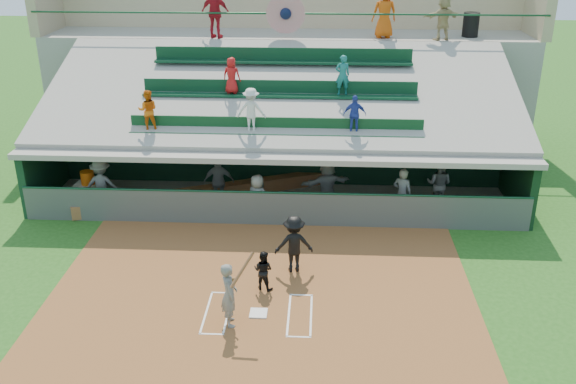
# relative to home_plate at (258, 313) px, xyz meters

# --- Properties ---
(ground) EXTENTS (100.00, 100.00, 0.00)m
(ground) POSITION_rel_home_plate_xyz_m (0.00, 0.00, -0.04)
(ground) COLOR #205217
(ground) RESTS_ON ground
(dirt_slab) EXTENTS (11.00, 9.00, 0.02)m
(dirt_slab) POSITION_rel_home_plate_xyz_m (0.00, 0.50, -0.03)
(dirt_slab) COLOR brown
(dirt_slab) RESTS_ON ground
(home_plate) EXTENTS (0.43, 0.43, 0.03)m
(home_plate) POSITION_rel_home_plate_xyz_m (0.00, 0.00, 0.00)
(home_plate) COLOR silver
(home_plate) RESTS_ON dirt_slab
(batters_box_chalk) EXTENTS (2.65, 1.85, 0.01)m
(batters_box_chalk) POSITION_rel_home_plate_xyz_m (0.00, 0.00, -0.01)
(batters_box_chalk) COLOR white
(batters_box_chalk) RESTS_ON dirt_slab
(dugout_floor) EXTENTS (16.00, 3.50, 0.04)m
(dugout_floor) POSITION_rel_home_plate_xyz_m (0.00, 6.75, -0.02)
(dugout_floor) COLOR gray
(dugout_floor) RESTS_ON ground
(concourse_slab) EXTENTS (20.00, 3.00, 4.60)m
(concourse_slab) POSITION_rel_home_plate_xyz_m (0.00, 13.50, 2.26)
(concourse_slab) COLOR gray
(concourse_slab) RESTS_ON ground
(grandstand) EXTENTS (20.40, 10.40, 7.80)m
(grandstand) POSITION_rel_home_plate_xyz_m (-0.01, 10.51, 2.23)
(grandstand) COLOR #505650
(grandstand) RESTS_ON ground
(batter_at_plate) EXTENTS (0.90, 0.76, 1.95)m
(batter_at_plate) POSITION_rel_home_plate_xyz_m (-0.63, -0.45, 0.81)
(batter_at_plate) COLOR #5E605B
(batter_at_plate) RESTS_ON dirt_slab
(catcher) EXTENTS (0.64, 0.57, 1.09)m
(catcher) POSITION_rel_home_plate_xyz_m (0.02, 1.18, 0.53)
(catcher) COLOR black
(catcher) RESTS_ON dirt_slab
(home_umpire) EXTENTS (1.14, 0.76, 1.63)m
(home_umpire) POSITION_rel_home_plate_xyz_m (0.78, 2.17, 0.80)
(home_umpire) COLOR black
(home_umpire) RESTS_ON dirt_slab
(dugout_bench) EXTENTS (13.80, 6.26, 0.44)m
(dugout_bench) POSITION_rel_home_plate_xyz_m (0.24, 7.99, 0.23)
(dugout_bench) COLOR #996237
(dugout_bench) RESTS_ON dugout_floor
(white_table) EXTENTS (0.91, 0.70, 0.76)m
(white_table) POSITION_rel_home_plate_xyz_m (-6.32, 6.10, 0.39)
(white_table) COLOR white
(white_table) RESTS_ON dugout_floor
(water_cooler) EXTENTS (0.45, 0.45, 0.45)m
(water_cooler) POSITION_rel_home_plate_xyz_m (-6.30, 6.14, 0.99)
(water_cooler) COLOR orange
(water_cooler) RESTS_ON white_table
(dugout_player_a) EXTENTS (1.23, 0.79, 1.81)m
(dugout_player_a) POSITION_rel_home_plate_xyz_m (-5.69, 5.71, 0.91)
(dugout_player_a) COLOR #525550
(dugout_player_a) RESTS_ON dugout_floor
(dugout_player_b) EXTENTS (1.04, 0.50, 1.72)m
(dugout_player_b) POSITION_rel_home_plate_xyz_m (-1.92, 6.34, 0.87)
(dugout_player_b) COLOR #565853
(dugout_player_b) RESTS_ON dugout_floor
(dugout_player_c) EXTENTS (0.90, 0.80, 1.55)m
(dugout_player_c) POSITION_rel_home_plate_xyz_m (-0.52, 5.26, 0.78)
(dugout_player_c) COLOR #5E605B
(dugout_player_c) RESTS_ON dugout_floor
(dugout_player_d) EXTENTS (1.76, 1.10, 1.81)m
(dugout_player_d) POSITION_rel_home_plate_xyz_m (1.68, 6.10, 0.91)
(dugout_player_d) COLOR #5E615C
(dugout_player_d) RESTS_ON dugout_floor
(dugout_player_e) EXTENTS (0.74, 0.64, 1.71)m
(dugout_player_e) POSITION_rel_home_plate_xyz_m (4.08, 5.65, 0.86)
(dugout_player_e) COLOR #5F625C
(dugout_player_e) RESTS_ON dugout_floor
(dugout_player_f) EXTENTS (1.03, 0.94, 1.73)m
(dugout_player_f) POSITION_rel_home_plate_xyz_m (5.38, 6.51, 0.87)
(dugout_player_f) COLOR #595C57
(dugout_player_f) RESTS_ON dugout_floor
(trash_bin) EXTENTS (0.63, 0.63, 0.95)m
(trash_bin) POSITION_rel_home_plate_xyz_m (7.31, 13.09, 5.04)
(trash_bin) COLOR black
(trash_bin) RESTS_ON concourse_slab
(concourse_staff_a) EXTENTS (1.25, 0.77, 1.99)m
(concourse_staff_a) POSITION_rel_home_plate_xyz_m (-2.76, 12.24, 5.56)
(concourse_staff_a) COLOR #A8131E
(concourse_staff_a) RESTS_ON concourse_slab
(concourse_staff_b) EXTENTS (1.04, 0.76, 1.95)m
(concourse_staff_b) POSITION_rel_home_plate_xyz_m (3.83, 12.66, 5.54)
(concourse_staff_b) COLOR #C34B0B
(concourse_staff_b) RESTS_ON concourse_slab
(concourse_staff_c) EXTENTS (1.62, 1.02, 1.67)m
(concourse_staff_c) POSITION_rel_home_plate_xyz_m (6.06, 12.30, 5.40)
(concourse_staff_c) COLOR tan
(concourse_staff_c) RESTS_ON concourse_slab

